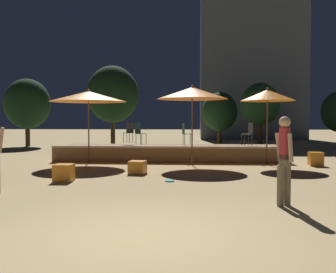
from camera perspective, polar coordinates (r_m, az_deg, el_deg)
ground_plane at (r=5.56m, az=-4.01°, el=-14.85°), size 120.00×120.00×0.00m
wooden_deck at (r=15.76m, az=0.43°, el=-2.47°), size 9.26×2.63×0.65m
patio_umbrella_0 at (r=14.32m, az=14.91°, el=6.07°), size 2.00×2.00×2.86m
patio_umbrella_1 at (r=14.67m, az=-12.03°, el=5.98°), size 2.92×2.92×2.84m
patio_umbrella_2 at (r=13.78m, az=3.71°, el=6.61°), size 2.60×2.60×2.94m
cube_seat_0 at (r=11.64m, az=-4.67°, el=-4.70°), size 0.56×0.56×0.40m
cube_seat_1 at (r=14.60m, az=21.57°, el=-3.20°), size 0.49×0.49×0.50m
cube_seat_2 at (r=10.59m, az=-15.60°, el=-5.32°), size 0.50×0.50×0.46m
person_2 at (r=7.54m, az=17.30°, el=-3.05°), size 0.29×0.49×1.73m
bistro_chair_0 at (r=15.26m, az=12.21°, el=0.71°), size 0.43×0.43×0.90m
bistro_chair_1 at (r=16.61m, az=-5.95°, el=0.90°), size 0.44×0.44×0.90m
bistro_chair_2 at (r=15.59m, az=-4.39°, el=0.80°), size 0.47×0.47×0.90m
bistro_chair_3 at (r=15.15m, az=2.66°, el=0.76°), size 0.42×0.42×0.90m
frisbee_disc at (r=10.17m, az=0.25°, el=-6.77°), size 0.25×0.25×0.03m
background_tree_0 at (r=23.26m, az=13.85°, el=4.75°), size 2.33×2.33×3.88m
background_tree_1 at (r=23.76m, az=-8.43°, el=6.36°), size 3.22×3.22×5.04m
background_tree_2 at (r=24.87m, az=7.87°, el=3.76°), size 2.32×2.32×3.49m
background_tree_3 at (r=25.18m, az=-20.66°, el=4.66°), size 2.85×2.85×4.24m
distant_building at (r=34.07m, az=12.57°, el=11.28°), size 8.82×4.18×13.75m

